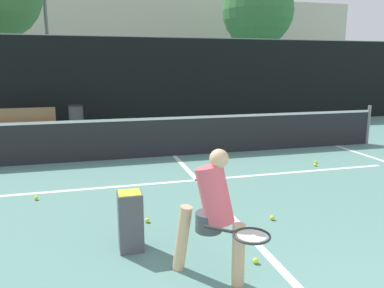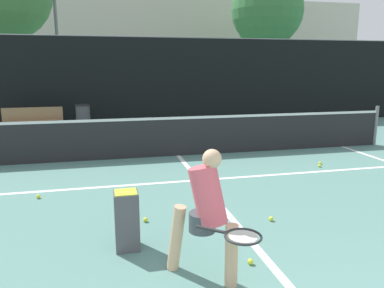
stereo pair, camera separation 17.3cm
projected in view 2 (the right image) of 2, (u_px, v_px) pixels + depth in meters
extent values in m
cube|color=white|center=(199.00, 180.00, 7.12)|extent=(8.25, 0.10, 0.01)
cube|color=white|center=(222.00, 207.00, 5.76)|extent=(0.10, 6.95, 0.01)
cylinder|color=slate|center=(376.00, 126.00, 10.20)|extent=(0.09, 0.09, 1.07)
cube|color=#232326|center=(178.00, 136.00, 8.97)|extent=(11.00, 0.02, 0.95)
cube|color=white|center=(178.00, 118.00, 8.88)|extent=(11.00, 0.03, 0.06)
cube|color=black|center=(152.00, 83.00, 13.28)|extent=(24.00, 0.06, 3.09)
cylinder|color=slate|center=(151.00, 37.00, 12.96)|extent=(24.00, 0.04, 0.04)
cylinder|color=#DBAD84|center=(231.00, 255.00, 3.66)|extent=(0.13, 0.13, 0.64)
cylinder|color=#DBAD84|center=(176.00, 238.00, 3.93)|extent=(0.26, 0.25, 0.74)
cylinder|color=#3F474C|center=(202.00, 222.00, 3.75)|extent=(0.27, 0.27, 0.19)
cylinder|color=#E55966|center=(208.00, 195.00, 3.66)|extent=(0.39, 0.37, 0.66)
sphere|color=#DBAD84|center=(212.00, 159.00, 3.57)|extent=(0.19, 0.19, 0.19)
cylinder|color=#262628|center=(211.00, 230.00, 3.45)|extent=(0.25, 0.22, 0.03)
torus|color=#262628|center=(243.00, 236.00, 3.31)|extent=(0.48, 0.48, 0.02)
cylinder|color=beige|center=(243.00, 236.00, 3.31)|extent=(0.37, 0.37, 0.01)
sphere|color=#D1E033|center=(271.00, 219.00, 5.25)|extent=(0.07, 0.07, 0.07)
sphere|color=#D1E033|center=(38.00, 197.00, 6.14)|extent=(0.07, 0.07, 0.07)
sphere|color=#D1E033|center=(320.00, 163.00, 8.24)|extent=(0.07, 0.07, 0.07)
sphere|color=#D1E033|center=(251.00, 262.00, 4.10)|extent=(0.07, 0.07, 0.07)
sphere|color=#D1E033|center=(320.00, 166.00, 8.02)|extent=(0.07, 0.07, 0.07)
sphere|color=#D1E033|center=(146.00, 220.00, 5.22)|extent=(0.07, 0.07, 0.07)
cube|color=#4C4C51|center=(127.00, 221.00, 4.41)|extent=(0.28, 0.28, 0.70)
cube|color=#D1E033|center=(126.00, 194.00, 4.34)|extent=(0.25, 0.25, 0.06)
cube|color=olive|center=(32.00, 122.00, 11.58)|extent=(1.80, 0.40, 0.04)
cube|color=olive|center=(33.00, 114.00, 11.71)|extent=(1.79, 0.08, 0.42)
cube|color=#333338|center=(8.00, 129.00, 11.45)|extent=(0.06, 0.32, 0.44)
cube|color=#333338|center=(57.00, 128.00, 11.80)|extent=(0.06, 0.32, 0.44)
cylinder|color=#3F3F42|center=(83.00, 120.00, 11.93)|extent=(0.44, 0.44, 0.89)
cylinder|color=black|center=(82.00, 105.00, 11.84)|extent=(0.46, 0.46, 0.04)
cube|color=maroon|center=(222.00, 104.00, 16.87)|extent=(1.76, 4.24, 0.84)
cube|color=#1E2328|center=(223.00, 89.00, 16.52)|extent=(1.48, 2.54, 0.56)
cylinder|color=black|center=(229.00, 104.00, 18.36)|extent=(0.18, 0.60, 0.60)
cylinder|color=black|center=(249.00, 110.00, 15.78)|extent=(0.18, 0.60, 0.60)
cylinder|color=slate|center=(56.00, 18.00, 17.66)|extent=(0.16, 0.16, 8.66)
cylinder|color=brown|center=(263.00, 76.00, 24.23)|extent=(0.28, 0.28, 2.89)
sphere|color=#38753D|center=(265.00, 36.00, 23.70)|extent=(3.18, 3.18, 3.18)
cylinder|color=brown|center=(8.00, 72.00, 16.01)|extent=(0.28, 0.28, 3.76)
cylinder|color=brown|center=(265.00, 69.00, 22.75)|extent=(0.28, 0.28, 3.84)
sphere|color=#38753D|center=(267.00, 11.00, 22.05)|extent=(4.22, 4.22, 4.22)
cube|color=beige|center=(125.00, 47.00, 26.71)|extent=(36.00, 2.40, 6.84)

